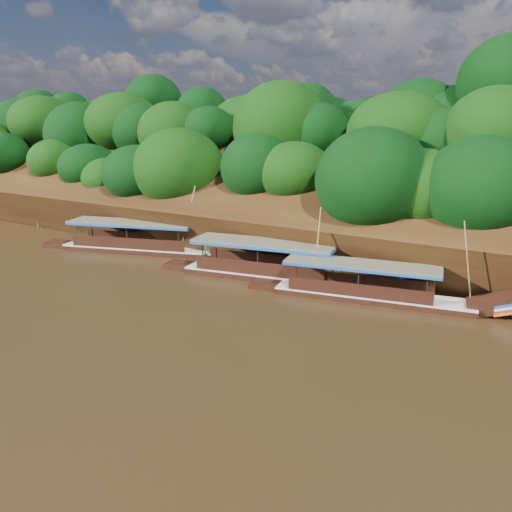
{
  "coord_description": "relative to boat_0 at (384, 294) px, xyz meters",
  "views": [
    {
      "loc": [
        19.05,
        -21.95,
        10.86
      ],
      "look_at": [
        0.94,
        7.0,
        1.64
      ],
      "focal_mm": 35.0,
      "sensor_mm": 36.0,
      "label": 1
    }
  ],
  "objects": [
    {
      "name": "reeds",
      "position": [
        -12.68,
        2.48,
        0.33
      ],
      "size": [
        50.59,
        2.58,
        1.93
      ],
      "color": "#256619",
      "rests_on": "ground"
    },
    {
      "name": "boat_1",
      "position": [
        -7.38,
        0.53,
        0.07
      ],
      "size": [
        15.6,
        5.08,
        6.04
      ],
      "rotation": [
        0.0,
        0.0,
        0.19
      ],
      "color": "black",
      "rests_on": "ground"
    },
    {
      "name": "boat_2",
      "position": [
        -20.69,
        1.28,
        0.07
      ],
      "size": [
        16.57,
        7.26,
        6.31
      ],
      "rotation": [
        0.0,
        0.0,
        0.32
      ],
      "color": "black",
      "rests_on": "ground"
    },
    {
      "name": "ground",
      "position": [
        -10.3,
        -7.1,
        -0.53
      ],
      "size": [
        160.0,
        160.0,
        0.0
      ],
      "primitive_type": "plane",
      "color": "black",
      "rests_on": "ground"
    },
    {
      "name": "riverbank",
      "position": [
        -10.31,
        15.63,
        1.36
      ],
      "size": [
        120.0,
        30.06,
        19.4
      ],
      "color": "black",
      "rests_on": "ground"
    },
    {
      "name": "boat_0",
      "position": [
        0.0,
        0.0,
        0.0
      ],
      "size": [
        14.54,
        4.69,
        6.13
      ],
      "rotation": [
        0.0,
        0.0,
        0.2
      ],
      "color": "black",
      "rests_on": "ground"
    }
  ]
}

